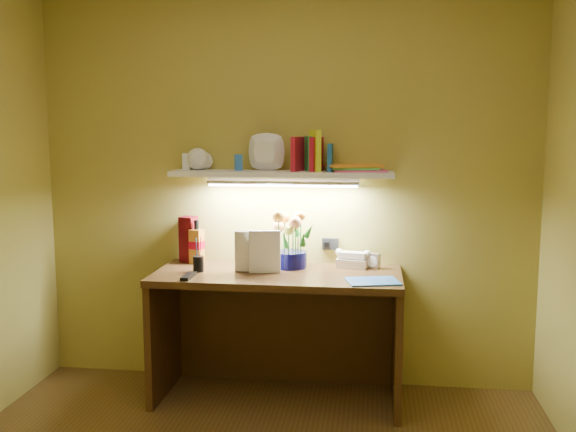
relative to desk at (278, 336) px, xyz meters
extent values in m
cube|color=#361C0E|center=(0.00, 0.00, 0.00)|extent=(1.40, 0.60, 0.75)
cube|color=silver|center=(0.53, 0.19, 0.42)|extent=(0.10, 0.08, 0.09)
cube|color=#50070D|center=(-0.59, 0.23, 0.51)|extent=(0.11, 0.11, 0.28)
cylinder|color=black|center=(-0.45, -0.03, 0.45)|extent=(0.08, 0.08, 0.15)
cube|color=black|center=(-0.46, -0.19, 0.38)|extent=(0.05, 0.16, 0.02)
cube|color=blue|center=(0.54, -0.15, 0.38)|extent=(0.31, 0.26, 0.01)
imported|color=beige|center=(-0.25, -0.01, 0.49)|extent=(0.18, 0.03, 0.24)
imported|color=white|center=(-0.16, -0.03, 0.50)|extent=(0.18, 0.04, 0.24)
cube|color=white|center=(0.00, 0.18, 0.93)|extent=(1.30, 0.25, 0.03)
imported|color=white|center=(-0.50, 0.17, 0.99)|extent=(0.17, 0.17, 0.10)
imported|color=white|center=(-0.50, 0.18, 0.99)|extent=(0.12, 0.12, 0.10)
imported|color=white|center=(-0.10, 0.18, 0.97)|extent=(0.24, 0.24, 0.05)
cube|color=white|center=(-0.58, 0.22, 0.99)|extent=(0.05, 0.04, 0.10)
cube|color=blue|center=(-0.26, 0.19, 0.99)|extent=(0.05, 0.05, 0.10)
cube|color=#B6142A|center=(0.09, 0.18, 1.04)|extent=(0.07, 0.14, 0.20)
cube|color=#E0F01D|center=(0.19, 0.18, 1.06)|extent=(0.08, 0.15, 0.24)
cube|color=#1B5FAB|center=(0.28, 0.20, 1.02)|extent=(0.03, 0.12, 0.16)
cube|color=#238A40|center=(0.15, 0.20, 1.04)|extent=(0.06, 0.13, 0.20)
cube|color=#B6142A|center=(0.20, 0.20, 1.04)|extent=(0.07, 0.14, 0.20)
cube|color=#F255A3|center=(0.45, 0.21, 0.95)|extent=(0.33, 0.27, 0.01)
cube|color=#58C054|center=(0.42, 0.19, 0.96)|extent=(0.29, 0.24, 0.01)
cube|color=orange|center=(0.41, 0.21, 0.97)|extent=(0.36, 0.31, 0.01)
camera|label=1|loc=(0.53, -3.53, 1.19)|focal=40.00mm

